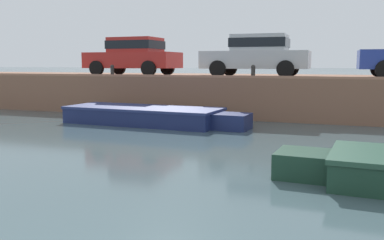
{
  "coord_description": "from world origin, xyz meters",
  "views": [
    {
      "loc": [
        1.91,
        -1.48,
        1.93
      ],
      "look_at": [
        -0.29,
        4.46,
        1.09
      ],
      "focal_mm": 40.0,
      "sensor_mm": 36.0,
      "label": 1
    }
  ],
  "objects": [
    {
      "name": "car_left_inner_silver",
      "position": [
        -1.41,
        14.43,
        2.3
      ],
      "size": [
        3.95,
        2.02,
        1.54
      ],
      "color": "#B7BABC",
      "rests_on": "far_quay_wall"
    },
    {
      "name": "far_quay_wall",
      "position": [
        0.0,
        15.74,
        0.73
      ],
      "size": [
        60.0,
        6.0,
        1.45
      ],
      "primitive_type": "cube",
      "color": "brown",
      "rests_on": "ground"
    },
    {
      "name": "mooring_bollard_west",
      "position": [
        -6.74,
        12.99,
        1.69
      ],
      "size": [
        0.15,
        0.15,
        0.44
      ],
      "color": "#2D2B28",
      "rests_on": "far_quay_wall"
    },
    {
      "name": "ground_plane",
      "position": [
        0.0,
        6.37,
        0.0
      ],
      "size": [
        400.0,
        400.0,
        0.0
      ],
      "primitive_type": "plane",
      "color": "#3D5156"
    },
    {
      "name": "boat_moored_west_navy",
      "position": [
        -4.1,
        10.84,
        0.27
      ],
      "size": [
        6.13,
        2.1,
        0.55
      ],
      "color": "navy",
      "rests_on": "ground"
    },
    {
      "name": "far_wall_coping",
      "position": [
        0.0,
        12.86,
        1.49
      ],
      "size": [
        60.0,
        0.24,
        0.08
      ],
      "primitive_type": "cube",
      "color": "#9F6C52",
      "rests_on": "far_quay_wall"
    },
    {
      "name": "mooring_bollard_mid",
      "position": [
        -1.23,
        12.99,
        1.69
      ],
      "size": [
        0.15,
        0.15,
        0.44
      ],
      "color": "#2D2B28",
      "rests_on": "far_quay_wall"
    },
    {
      "name": "car_leftmost_red",
      "position": [
        -6.56,
        14.43,
        2.3
      ],
      "size": [
        3.84,
        1.98,
        1.54
      ],
      "color": "#B2231E",
      "rests_on": "far_quay_wall"
    }
  ]
}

